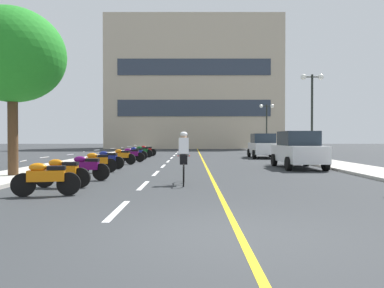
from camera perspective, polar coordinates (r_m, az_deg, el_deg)
The scene contains 33 objects.
ground_plane at distance 26.61m, azimuth 0.93°, elevation -2.28°, with size 140.00×140.00×0.00m, color #2D3033.
curb_left at distance 30.35m, azimuth -12.90°, elevation -1.80°, with size 2.40×72.00×0.12m, color #B7B2A8.
curb_right at distance 30.58m, azimuth 14.45°, elevation -1.78°, with size 2.40×72.00×0.12m, color #B7B2A8.
lane_dash_0 at distance 7.85m, azimuth -11.44°, elevation -9.95°, with size 0.14×2.20×0.01m, color silver.
lane_dash_1 at distance 11.76m, azimuth -7.58°, elevation -6.32°, with size 0.14×2.20×0.01m, color silver.
lane_dash_2 at distance 15.71m, azimuth -5.68°, elevation -4.49°, with size 0.14×2.20×0.01m, color silver.
lane_dash_3 at distance 19.68m, azimuth -4.54°, elevation -3.40°, with size 0.14×2.20×0.01m, color silver.
lane_dash_4 at distance 23.66m, azimuth -3.79°, elevation -2.67°, with size 0.14×2.20×0.01m, color silver.
lane_dash_5 at distance 27.64m, azimuth -3.26°, elevation -2.16°, with size 0.14×2.20×0.01m, color silver.
lane_dash_6 at distance 31.63m, azimuth -2.86°, elevation -1.77°, with size 0.14×2.20×0.01m, color silver.
lane_dash_7 at distance 35.63m, azimuth -2.55°, elevation -1.47°, with size 0.14×2.20×0.01m, color silver.
lane_dash_8 at distance 39.62m, azimuth -2.30°, elevation -1.23°, with size 0.14×2.20×0.01m, color silver.
lane_dash_9 at distance 43.61m, azimuth -2.10°, elevation -1.03°, with size 0.14×2.20×0.01m, color silver.
lane_dash_10 at distance 47.61m, azimuth -1.93°, elevation -0.87°, with size 0.14×2.20×0.01m, color silver.
lane_dash_11 at distance 51.61m, azimuth -1.79°, elevation -0.73°, with size 0.14×2.20×0.01m, color silver.
centre_line_yellow at distance 29.61m, azimuth 1.31°, elevation -1.95°, with size 0.12×66.00×0.01m, color gold.
office_building at distance 55.47m, azimuth 0.20°, elevation 9.02°, with size 24.85×8.83×18.63m.
roadside_tree at distance 15.44m, azimuth -26.01°, elevation 12.11°, with size 3.83×3.83×6.13m.
street_lamp_mid at distance 24.92m, azimuth 17.88°, elevation 6.81°, with size 1.46×0.36×5.43m.
street_lamp_far at distance 37.99m, azimuth 11.31°, elevation 4.14°, with size 1.46×0.36×4.76m.
parked_car_near at distance 18.96m, azimuth 15.88°, elevation -0.83°, with size 1.96×4.22×1.82m.
parked_car_mid at distance 28.33m, azimuth 10.74°, elevation -0.25°, with size 1.99×4.23×1.82m.
motorcycle_0 at distance 10.19m, azimuth -21.68°, elevation -4.84°, with size 1.69×0.61×0.92m.
motorcycle_1 at distance 11.75m, azimuth -19.47°, elevation -4.06°, with size 1.70×0.60×0.92m.
motorcycle_2 at distance 13.49m, azimuth -16.20°, elevation -3.41°, with size 1.70×0.60×0.92m.
motorcycle_3 at distance 16.39m, azimuth -14.54°, elevation -2.65°, with size 1.68×0.68×0.92m.
motorcycle_4 at distance 18.33m, azimuth -13.02°, elevation -2.27°, with size 1.69×0.62×0.92m.
motorcycle_5 at distance 21.30m, azimuth -10.87°, elevation -1.82°, with size 1.66×0.73×0.92m.
motorcycle_6 at distance 23.27m, azimuth -9.48°, elevation -1.59°, with size 1.70×0.60×0.92m.
motorcycle_7 at distance 25.90m, azimuth -8.69°, elevation -1.33°, with size 1.63×0.81×0.92m.
motorcycle_8 at distance 28.78m, azimuth -7.81°, elevation -1.11°, with size 1.68×0.65×0.92m.
motorcycle_9 at distance 30.63m, azimuth -7.23°, elevation -0.98°, with size 1.69×0.62×0.92m.
cyclist_rider at distance 11.89m, azimuth -1.38°, elevation -1.95°, with size 0.42×1.77×1.71m.
Camera 1 is at (-0.48, -5.56, 1.48)m, focal length 34.68 mm.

